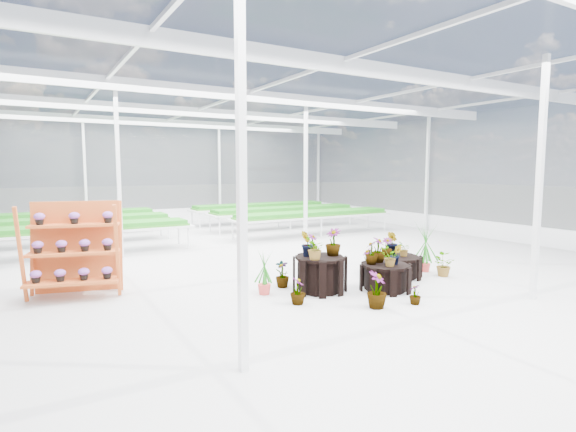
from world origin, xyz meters
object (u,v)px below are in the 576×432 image
plinth_tall (320,274)px  plinth_mid (386,277)px  plinth_low (397,267)px  shelf_rack (74,250)px

plinth_tall → plinth_mid: (1.20, -0.60, -0.09)m
plinth_low → shelf_rack: bearing=163.0°
plinth_mid → plinth_low: 1.22m
plinth_low → plinth_tall: bearing=-177.4°
plinth_tall → shelf_rack: shelf_rack is taller
plinth_mid → plinth_low: bearing=35.0°
plinth_tall → plinth_mid: size_ratio=1.03×
plinth_mid → shelf_rack: shelf_rack is taller
plinth_tall → plinth_mid: plinth_tall is taller
plinth_mid → plinth_low: (1.00, 0.70, -0.03)m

